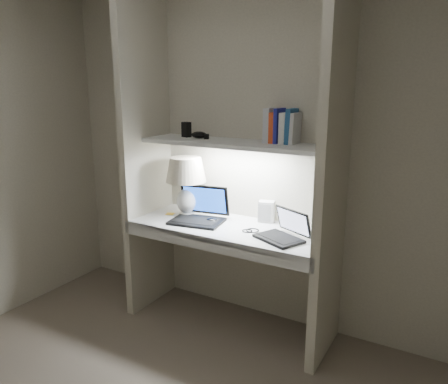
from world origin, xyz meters
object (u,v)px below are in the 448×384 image
Objects in this scene: table_lamp at (186,177)px; book_row at (282,127)px; laptop_main at (200,213)px; laptop_netbook at (284,232)px; speaker at (267,212)px.

book_row reaches higher than table_lamp.
laptop_main reaches higher than laptop_netbook.
laptop_netbook is at bearing -14.13° from laptop_main.
laptop_netbook is 0.71m from book_row.
laptop_netbook is 2.42× the size of speaker.
laptop_main reaches higher than speaker.
laptop_netbook is at bearing -8.10° from table_lamp.
speaker is at bearing 13.88° from table_lamp.
table_lamp is at bearing 148.76° from laptop_main.
book_row is at bearing 7.97° from laptop_main.
laptop_main is 0.70m from laptop_netbook.
table_lamp is at bearing -171.35° from book_row.
speaker is at bearing 160.80° from book_row.
book_row is at bearing -33.11° from speaker.
laptop_netbook is 1.62× the size of book_row.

